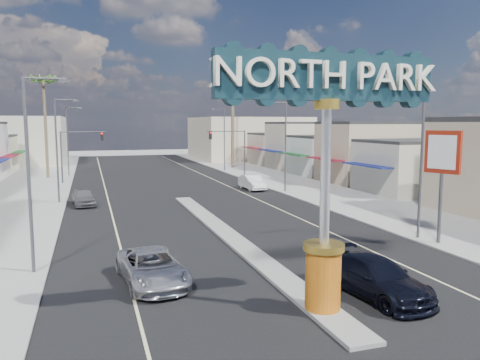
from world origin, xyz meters
TOP-DOWN VIEW (x-y plane):
  - ground at (0.00, 30.00)m, footprint 160.00×160.00m
  - road at (0.00, 30.00)m, footprint 20.00×120.00m
  - median_island at (0.00, 14.00)m, footprint 1.30×30.00m
  - sidewalk_left at (-14.00, 30.00)m, footprint 8.00×120.00m
  - sidewalk_right at (14.00, 30.00)m, footprint 8.00×120.00m
  - storefront_row_right at (24.00, 43.00)m, footprint 12.00×42.00m
  - backdrop_far_left at (-22.00, 75.00)m, footprint 20.00×20.00m
  - backdrop_far_right at (22.00, 75.00)m, footprint 20.00×20.00m
  - gateway_sign at (0.00, 1.98)m, footprint 8.20×1.50m
  - traffic_signal_left at (-9.18, 43.99)m, footprint 5.09×0.45m
  - traffic_signal_right at (9.18, 43.99)m, footprint 5.09×0.45m
  - streetlight_l_near at (-10.43, 10.00)m, footprint 2.03×0.22m
  - streetlight_l_mid at (-10.43, 30.00)m, footprint 2.03×0.22m
  - streetlight_l_far at (-10.43, 52.00)m, footprint 2.03×0.22m
  - streetlight_r_near at (10.43, 10.00)m, footprint 2.03×0.22m
  - streetlight_r_mid at (10.43, 30.00)m, footprint 2.03×0.22m
  - streetlight_r_far at (10.43, 52.00)m, footprint 2.03×0.22m
  - palm_left_far at (-13.00, 50.00)m, footprint 2.60×2.60m
  - palm_right_mid at (13.00, 56.00)m, footprint 2.60×2.60m
  - palm_right_far at (15.00, 62.00)m, footprint 2.60×2.60m
  - suv_left at (-5.56, 7.06)m, footprint 2.95×5.47m
  - suv_right at (2.82, 2.84)m, footprint 2.83×5.58m
  - car_parked_left at (-8.57, 28.37)m, footprint 2.25×4.50m
  - car_parked_right at (8.14, 32.92)m, footprint 1.74×4.65m
  - bank_pylon_sign at (10.89, 8.61)m, footprint 1.03×1.93m

SIDE VIEW (x-z plane):
  - ground at x=0.00m, z-range 0.00..0.00m
  - road at x=0.00m, z-range 0.00..0.01m
  - sidewalk_left at x=-14.00m, z-range 0.00..0.12m
  - sidewalk_right at x=14.00m, z-range 0.00..0.12m
  - median_island at x=0.00m, z-range 0.00..0.16m
  - suv_left at x=-5.56m, z-range 0.00..1.46m
  - car_parked_left at x=-8.57m, z-range 0.00..1.47m
  - car_parked_right at x=8.14m, z-range 0.00..1.52m
  - suv_right at x=2.82m, z-range 0.00..1.55m
  - storefront_row_right at x=24.00m, z-range 0.00..6.00m
  - backdrop_far_left at x=-22.00m, z-range 0.00..8.00m
  - backdrop_far_right at x=22.00m, z-range 0.00..8.00m
  - traffic_signal_left at x=-9.18m, z-range 1.27..7.27m
  - traffic_signal_right at x=9.18m, z-range 1.27..7.27m
  - bank_pylon_sign at x=10.89m, z-range 1.76..8.16m
  - streetlight_l_near at x=-10.43m, z-range 0.57..9.57m
  - streetlight_l_mid at x=-10.43m, z-range 0.57..9.57m
  - streetlight_l_far at x=-10.43m, z-range 0.57..9.57m
  - streetlight_r_near at x=10.43m, z-range 0.57..9.57m
  - streetlight_r_mid at x=10.43m, z-range 0.57..9.57m
  - streetlight_r_far at x=10.43m, z-range 0.57..9.57m
  - gateway_sign at x=0.00m, z-range 1.35..10.50m
  - palm_right_mid at x=13.00m, z-range 4.55..16.65m
  - palm_left_far at x=-13.00m, z-range 4.95..18.05m
  - palm_right_far at x=15.00m, z-range 5.34..19.44m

